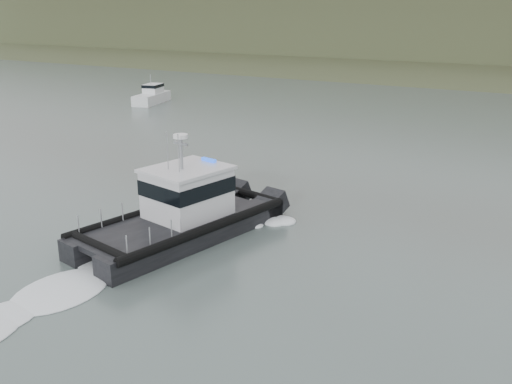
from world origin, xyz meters
The scene contains 3 objects.
ground centered at (0.00, 0.00, 0.00)m, with size 400.00×400.00×0.00m, color #4A5852.
patrol_boat centered at (-3.66, 4.49, 1.42)m, with size 6.28×12.25×5.67m.
motorboat centered at (-35.19, 38.35, 0.93)m, with size 3.98×7.17×3.75m.
Camera 1 is at (14.05, -17.49, 11.41)m, focal length 40.00 mm.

